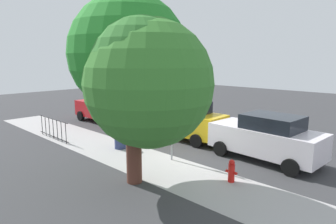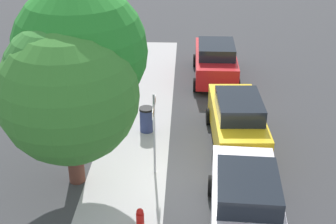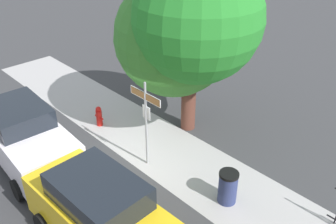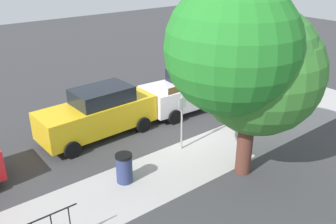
{
  "view_description": "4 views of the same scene",
  "coord_description": "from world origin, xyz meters",
  "px_view_note": "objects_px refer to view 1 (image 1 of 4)",
  "views": [
    {
      "loc": [
        -7.37,
        8.79,
        4.08
      ],
      "look_at": [
        0.6,
        0.53,
        2.0
      ],
      "focal_mm": 31.41,
      "sensor_mm": 36.0,
      "label": 1
    },
    {
      "loc": [
        -12.54,
        -0.59,
        8.85
      ],
      "look_at": [
        1.4,
        -0.0,
        1.8
      ],
      "focal_mm": 50.33,
      "sensor_mm": 36.0,
      "label": 2
    },
    {
      "loc": [
        7.83,
        -5.63,
        7.4
      ],
      "look_at": [
        1.22,
        0.63,
        2.09
      ],
      "focal_mm": 39.93,
      "sensor_mm": 36.0,
      "label": 3
    },
    {
      "loc": [
        8.26,
        9.43,
        6.78
      ],
      "look_at": [
        0.82,
        -0.02,
        1.43
      ],
      "focal_mm": 38.73,
      "sensor_mm": 36.0,
      "label": 4
    }
  ],
  "objects_px": {
    "shade_tree": "(141,68)",
    "car_red": "(106,108)",
    "fire_hydrant": "(231,171)",
    "car_white": "(266,137)",
    "street_sign": "(172,114)",
    "car_yellow": "(183,120)",
    "trash_bin": "(120,138)"
  },
  "relations": [
    {
      "from": "trash_bin",
      "to": "fire_hydrant",
      "type": "bearing_deg",
      "value": -177.01
    },
    {
      "from": "street_sign",
      "to": "car_white",
      "type": "distance_m",
      "value": 3.95
    },
    {
      "from": "car_red",
      "to": "trash_bin",
      "type": "height_order",
      "value": "car_red"
    },
    {
      "from": "street_sign",
      "to": "car_yellow",
      "type": "bearing_deg",
      "value": -56.23
    },
    {
      "from": "car_white",
      "to": "trash_bin",
      "type": "xyz_separation_m",
      "value": [
        5.56,
        3.15,
        -0.46
      ]
    },
    {
      "from": "shade_tree",
      "to": "trash_bin",
      "type": "xyz_separation_m",
      "value": [
        3.54,
        -1.74,
        -3.3
      ]
    },
    {
      "from": "car_red",
      "to": "trash_bin",
      "type": "relative_size",
      "value": 4.72
    },
    {
      "from": "fire_hydrant",
      "to": "car_white",
      "type": "bearing_deg",
      "value": -86.47
    },
    {
      "from": "car_yellow",
      "to": "trash_bin",
      "type": "height_order",
      "value": "car_yellow"
    },
    {
      "from": "car_white",
      "to": "car_red",
      "type": "height_order",
      "value": "car_white"
    },
    {
      "from": "street_sign",
      "to": "trash_bin",
      "type": "distance_m",
      "value": 3.17
    },
    {
      "from": "car_white",
      "to": "car_red",
      "type": "distance_m",
      "value": 10.86
    },
    {
      "from": "car_red",
      "to": "trash_bin",
      "type": "bearing_deg",
      "value": 151.98
    },
    {
      "from": "street_sign",
      "to": "car_yellow",
      "type": "xyz_separation_m",
      "value": [
        1.89,
        -2.83,
        -0.91
      ]
    },
    {
      "from": "shade_tree",
      "to": "car_red",
      "type": "relative_size",
      "value": 1.35
    },
    {
      "from": "street_sign",
      "to": "fire_hydrant",
      "type": "distance_m",
      "value": 3.31
    },
    {
      "from": "car_yellow",
      "to": "shade_tree",
      "type": "bearing_deg",
      "value": 115.24
    },
    {
      "from": "street_sign",
      "to": "car_yellow",
      "type": "relative_size",
      "value": 0.61
    },
    {
      "from": "shade_tree",
      "to": "fire_hydrant",
      "type": "xyz_separation_m",
      "value": [
        -2.2,
        -2.04,
        -3.41
      ]
    },
    {
      "from": "car_yellow",
      "to": "car_red",
      "type": "distance_m",
      "value": 6.21
    },
    {
      "from": "car_white",
      "to": "car_yellow",
      "type": "distance_m",
      "value": 4.66
    },
    {
      "from": "trash_bin",
      "to": "car_white",
      "type": "bearing_deg",
      "value": -150.45
    },
    {
      "from": "shade_tree",
      "to": "car_red",
      "type": "xyz_separation_m",
      "value": [
        8.83,
        -4.6,
        -2.85
      ]
    },
    {
      "from": "shade_tree",
      "to": "car_white",
      "type": "distance_m",
      "value": 6.01
    },
    {
      "from": "street_sign",
      "to": "shade_tree",
      "type": "bearing_deg",
      "value": 108.31
    },
    {
      "from": "street_sign",
      "to": "shade_tree",
      "type": "distance_m",
      "value": 3.02
    },
    {
      "from": "car_red",
      "to": "fire_hydrant",
      "type": "bearing_deg",
      "value": 167.3
    },
    {
      "from": "fire_hydrant",
      "to": "trash_bin",
      "type": "bearing_deg",
      "value": 2.99
    },
    {
      "from": "fire_hydrant",
      "to": "shade_tree",
      "type": "bearing_deg",
      "value": 42.85
    },
    {
      "from": "street_sign",
      "to": "fire_hydrant",
      "type": "height_order",
      "value": "street_sign"
    },
    {
      "from": "car_white",
      "to": "fire_hydrant",
      "type": "relative_size",
      "value": 5.84
    },
    {
      "from": "fire_hydrant",
      "to": "car_yellow",
      "type": "bearing_deg",
      "value": -32.08
    }
  ]
}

